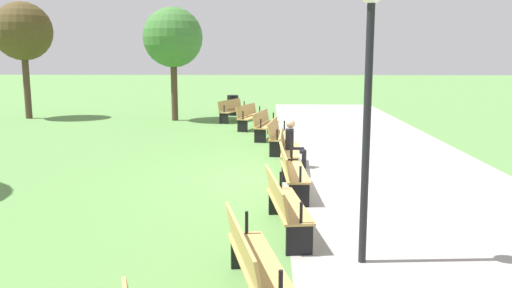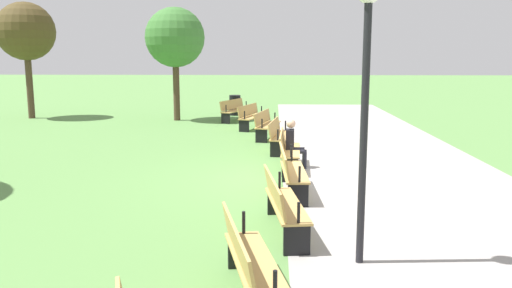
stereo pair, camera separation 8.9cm
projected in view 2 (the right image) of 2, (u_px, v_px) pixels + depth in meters
name	position (u px, v px, depth m)	size (l,w,h in m)	color
ground_plane	(293.00, 180.00, 11.54)	(120.00, 120.00, 0.00)	#5B8C47
path_paving	(401.00, 180.00, 11.46)	(35.32, 5.22, 0.01)	#A39E99
bench_0	(235.00, 110.00, 21.63)	(2.02, 1.20, 0.89)	tan
bench_1	(251.00, 116.00, 19.44)	(2.04, 1.05, 0.89)	tan
bench_2	(266.00, 124.00, 17.20)	(2.05, 0.89, 0.89)	tan
bench_3	(279.00, 134.00, 14.92)	(2.04, 0.73, 0.89)	tan
bench_4	(288.00, 149.00, 12.62)	(2.01, 0.56, 0.89)	tan
bench_5	(291.00, 170.00, 10.31)	(2.01, 0.56, 0.89)	tan
bench_6	(282.00, 203.00, 8.03)	(2.04, 0.73, 0.89)	tan
bench_7	(249.00, 261.00, 5.77)	(2.05, 0.89, 0.89)	tan
person_seated	(294.00, 142.00, 12.67)	(0.33, 0.53, 1.20)	black
tree_2	(26.00, 32.00, 22.09)	(2.47, 2.47, 4.96)	#4C3828
tree_3	(175.00, 38.00, 21.40)	(2.46, 2.46, 4.68)	#4C3828
lamp_post	(366.00, 67.00, 6.51)	(0.32, 0.32, 3.68)	black
trash_bin	(235.00, 105.00, 23.72)	(0.52, 0.52, 0.92)	black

